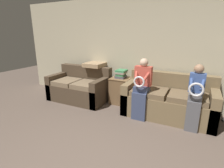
% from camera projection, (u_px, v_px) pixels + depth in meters
% --- Properties ---
extents(wall_back, '(7.78, 0.06, 2.55)m').
position_uv_depth(wall_back, '(154.00, 52.00, 4.06)').
color(wall_back, '#BCB293').
rests_on(wall_back, ground_plane).
extents(couch_main, '(1.81, 0.85, 0.88)m').
position_uv_depth(couch_main, '(168.00, 101.00, 3.68)').
color(couch_main, brown).
rests_on(couch_main, ground_plane).
extents(couch_side, '(1.51, 0.86, 0.86)m').
position_uv_depth(couch_side, '(80.00, 88.00, 4.60)').
color(couch_side, '#473828').
rests_on(couch_side, ground_plane).
extents(child_left_seated, '(0.34, 0.37, 1.23)m').
position_uv_depth(child_left_seated, '(141.00, 87.00, 3.50)').
color(child_left_seated, '#384260').
rests_on(child_left_seated, ground_plane).
extents(child_right_seated, '(0.26, 0.37, 1.19)m').
position_uv_depth(child_right_seated, '(195.00, 94.00, 3.08)').
color(child_right_seated, '#56565B').
rests_on(child_right_seated, ground_plane).
extents(side_shelf, '(0.47, 0.49, 0.65)m').
position_uv_depth(side_shelf, '(121.00, 90.00, 4.37)').
color(side_shelf, brown).
rests_on(side_shelf, ground_plane).
extents(book_stack, '(0.26, 0.28, 0.20)m').
position_uv_depth(book_stack, '(121.00, 74.00, 4.25)').
color(book_stack, '#4C4C56').
rests_on(book_stack, side_shelf).
extents(throw_pillow, '(0.48, 0.48, 0.10)m').
position_uv_depth(throw_pillow, '(95.00, 65.00, 4.56)').
color(throw_pillow, '#A38460').
rests_on(throw_pillow, couch_side).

